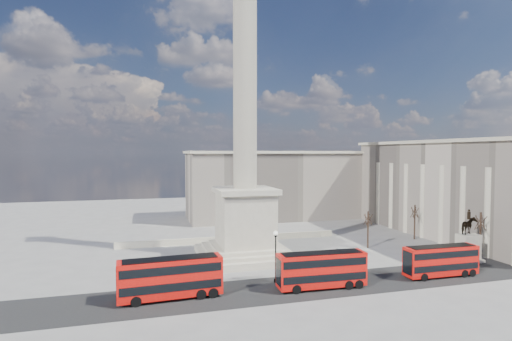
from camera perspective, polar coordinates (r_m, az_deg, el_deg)
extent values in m
plane|color=gray|center=(58.59, -0.35, -13.53)|extent=(180.00, 180.00, 0.00)
cube|color=#272727|center=(51.17, 8.35, -15.97)|extent=(120.00, 9.00, 0.01)
cube|color=beige|center=(63.12, -1.56, -11.87)|extent=(14.00, 14.00, 1.00)
cube|color=beige|center=(62.94, -1.56, -11.21)|extent=(12.00, 12.00, 0.50)
cube|color=beige|center=(62.82, -1.56, -10.77)|extent=(10.00, 10.00, 0.50)
cube|color=beige|center=(61.98, -1.57, -6.94)|extent=(8.00, 8.00, 8.00)
cube|color=beige|center=(61.40, -1.57, -2.89)|extent=(9.00, 9.00, 0.80)
cylinder|color=#AEA690|center=(62.19, -1.59, 13.28)|extent=(3.60, 3.60, 34.00)
cube|color=beige|center=(73.55, -3.66, -9.75)|extent=(40.00, 0.60, 1.10)
cube|color=#BBAD99|center=(88.06, 27.29, -2.42)|extent=(18.00, 45.00, 18.00)
cube|color=beige|center=(87.78, 27.42, 3.64)|extent=(19.00, 46.00, 0.60)
cube|color=#BBAD99|center=(100.84, 4.69, -2.11)|extent=(50.00, 16.00, 16.00)
cube|color=beige|center=(100.50, 4.70, 2.61)|extent=(51.00, 17.00, 0.60)
cube|color=red|center=(46.70, -12.10, -14.69)|extent=(11.46, 3.17, 4.18)
cube|color=black|center=(46.92, -12.09, -15.56)|extent=(11.01, 3.20, 0.93)
cube|color=black|center=(46.38, -12.11, -13.38)|extent=(11.01, 3.20, 0.93)
cube|color=black|center=(46.11, -12.13, -12.17)|extent=(10.31, 2.85, 0.06)
cylinder|color=black|center=(47.05, -16.82, -17.02)|extent=(1.27, 2.75, 1.13)
cylinder|color=black|center=(47.72, -8.12, -16.65)|extent=(1.27, 2.75, 1.13)
cylinder|color=black|center=(47.97, -6.45, -16.54)|extent=(1.27, 2.75, 1.13)
cube|color=red|center=(49.70, 9.36, -13.75)|extent=(10.83, 2.87, 3.95)
cube|color=black|center=(49.90, 9.35, -14.53)|extent=(10.40, 2.91, 0.88)
cube|color=black|center=(49.41, 9.37, -12.58)|extent=(10.40, 2.91, 0.88)
cube|color=black|center=(49.17, 9.38, -11.51)|extent=(9.75, 2.58, 0.06)
cylinder|color=black|center=(49.04, 5.36, -16.14)|extent=(1.18, 2.60, 1.07)
cylinder|color=black|center=(51.41, 12.55, -15.30)|extent=(1.18, 2.60, 1.07)
cylinder|color=black|center=(51.96, 13.88, -15.11)|extent=(1.18, 2.60, 1.07)
cube|color=red|center=(58.67, 24.89, -11.56)|extent=(10.07, 2.43, 3.70)
cube|color=black|center=(58.83, 24.88, -12.19)|extent=(9.67, 2.48, 0.82)
cube|color=black|center=(58.44, 24.91, -10.63)|extent=(9.67, 2.48, 0.82)
cube|color=black|center=(58.25, 24.93, -9.77)|extent=(9.06, 2.18, 0.05)
cylinder|color=black|center=(57.11, 22.22, -13.63)|extent=(1.04, 2.42, 1.00)
cylinder|color=black|center=(60.87, 26.95, -12.71)|extent=(1.04, 2.42, 1.00)
cylinder|color=black|center=(61.65, 27.81, -12.53)|extent=(1.04, 2.42, 1.00)
cylinder|color=black|center=(51.83, 2.81, -15.42)|extent=(0.44, 0.44, 0.50)
cylinder|color=black|center=(51.05, 2.82, -12.49)|extent=(0.16, 0.16, 5.99)
cylinder|color=black|center=(50.37, 2.83, -9.31)|extent=(0.30, 0.30, 0.30)
sphere|color=silver|center=(50.30, 2.83, -8.92)|extent=(0.56, 0.56, 0.56)
cube|color=beige|center=(68.66, 28.00, -11.22)|extent=(3.73, 2.80, 0.47)
cube|color=beige|center=(68.25, 28.04, -9.74)|extent=(2.98, 2.05, 4.10)
imported|color=black|center=(67.64, 28.10, -7.00)|extent=(3.27, 2.45, 2.52)
cylinder|color=black|center=(67.41, 28.13, -5.69)|extent=(0.47, 0.47, 1.12)
sphere|color=black|center=(67.31, 28.14, -5.06)|extent=(0.34, 0.34, 0.34)
cylinder|color=#332319|center=(69.78, 29.38, -8.18)|extent=(0.29, 0.29, 7.25)
cylinder|color=#332319|center=(71.23, 15.70, -8.13)|extent=(0.29, 0.29, 6.25)
cylinder|color=#332319|center=(80.87, 21.72, -6.86)|extent=(0.28, 0.28, 6.46)
imported|color=black|center=(63.95, 23.88, -11.49)|extent=(0.70, 0.46, 1.90)
imported|color=black|center=(70.25, 28.71, -10.48)|extent=(0.79, 0.64, 1.51)
imported|color=black|center=(62.39, 11.53, -11.70)|extent=(1.07, 1.09, 1.84)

